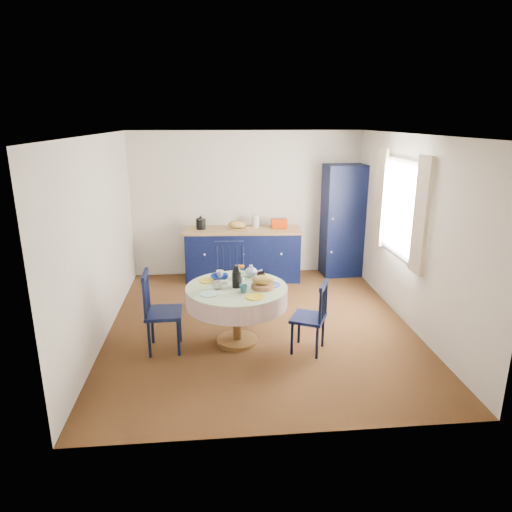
{
  "coord_description": "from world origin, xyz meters",
  "views": [
    {
      "loc": [
        -0.59,
        -5.62,
        2.68
      ],
      "look_at": [
        -0.04,
        0.2,
        0.92
      ],
      "focal_mm": 32.0,
      "sensor_mm": 36.0,
      "label": 1
    }
  ],
  "objects": [
    {
      "name": "mug_c",
      "position": [
        -0.01,
        -0.22,
        0.79
      ],
      "size": [
        0.11,
        0.11,
        0.09
      ],
      "primitive_type": "imported",
      "color": "black",
      "rests_on": "dining_table"
    },
    {
      "name": "mug_d",
      "position": [
        -0.53,
        -0.11,
        0.79
      ],
      "size": [
        0.1,
        0.1,
        0.09
      ],
      "primitive_type": "imported",
      "color": "silver",
      "rests_on": "dining_table"
    },
    {
      "name": "ceiling",
      "position": [
        0.0,
        0.0,
        2.5
      ],
      "size": [
        4.5,
        4.5,
        0.0
      ],
      "primitive_type": "plane",
      "rotation": [
        3.14,
        0.0,
        0.0
      ],
      "color": "white",
      "rests_on": "wall_back"
    },
    {
      "name": "window",
      "position": [
        1.95,
        0.3,
        1.52
      ],
      "size": [
        0.1,
        1.74,
        1.45
      ],
      "color": "white",
      "rests_on": "wall_right"
    },
    {
      "name": "dining_table",
      "position": [
        -0.33,
        -0.47,
        0.62
      ],
      "size": [
        1.23,
        1.23,
        1.02
      ],
      "color": "#583519",
      "rests_on": "floor"
    },
    {
      "name": "wall_left",
      "position": [
        -2.0,
        0.0,
        1.25
      ],
      "size": [
        0.02,
        4.5,
        2.5
      ],
      "primitive_type": "cube",
      "color": "silver",
      "rests_on": "floor"
    },
    {
      "name": "wall_back",
      "position": [
        0.0,
        2.25,
        1.25
      ],
      "size": [
        4.0,
        0.02,
        2.5
      ],
      "primitive_type": "cube",
      "color": "silver",
      "rests_on": "floor"
    },
    {
      "name": "wall_right",
      "position": [
        2.0,
        0.0,
        1.25
      ],
      "size": [
        0.02,
        4.5,
        2.5
      ],
      "primitive_type": "cube",
      "color": "silver",
      "rests_on": "floor"
    },
    {
      "name": "chair_left",
      "position": [
        -1.25,
        -0.56,
        0.5
      ],
      "size": [
        0.43,
        0.45,
        0.99
      ],
      "rotation": [
        0.0,
        0.0,
        1.6
      ],
      "color": "black",
      "rests_on": "floor"
    },
    {
      "name": "floor",
      "position": [
        0.0,
        0.0,
        0.0
      ],
      "size": [
        4.5,
        4.5,
        0.0
      ],
      "primitive_type": "plane",
      "color": "black",
      "rests_on": "ground"
    },
    {
      "name": "pantry_cabinet",
      "position": [
        1.66,
        2.0,
        0.97
      ],
      "size": [
        0.71,
        0.52,
        1.95
      ],
      "rotation": [
        0.0,
        0.0,
        0.05
      ],
      "color": "black",
      "rests_on": "floor"
    },
    {
      "name": "mug_b",
      "position": [
        -0.27,
        -0.66,
        0.79
      ],
      "size": [
        0.1,
        0.1,
        0.09
      ],
      "primitive_type": "imported",
      "color": "#2B6D76",
      "rests_on": "dining_table"
    },
    {
      "name": "chair_right",
      "position": [
        0.53,
        -0.77,
        0.45
      ],
      "size": [
        0.51,
        0.52,
        0.88
      ],
      "rotation": [
        0.0,
        0.0,
        -2.01
      ],
      "color": "black",
      "rests_on": "floor"
    },
    {
      "name": "cobalt_bowl",
      "position": [
        -0.53,
        -0.2,
        0.77
      ],
      "size": [
        0.23,
        0.23,
        0.06
      ],
      "primitive_type": "imported",
      "color": "navy",
      "rests_on": "dining_table"
    },
    {
      "name": "mug_a",
      "position": [
        -0.57,
        -0.52,
        0.79
      ],
      "size": [
        0.12,
        0.12,
        0.09
      ],
      "primitive_type": "imported",
      "color": "silver",
      "rests_on": "dining_table"
    },
    {
      "name": "chair_far",
      "position": [
        -0.39,
        0.45,
        0.52
      ],
      "size": [
        0.48,
        0.46,
        1.03
      ],
      "rotation": [
        0.0,
        0.0,
        -0.05
      ],
      "color": "black",
      "rests_on": "floor"
    },
    {
      "name": "kitchen_counter",
      "position": [
        -0.1,
        1.9,
        0.46
      ],
      "size": [
        2.03,
        0.75,
        1.13
      ],
      "rotation": [
        0.0,
        0.0,
        -0.07
      ],
      "color": "black",
      "rests_on": "floor"
    }
  ]
}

